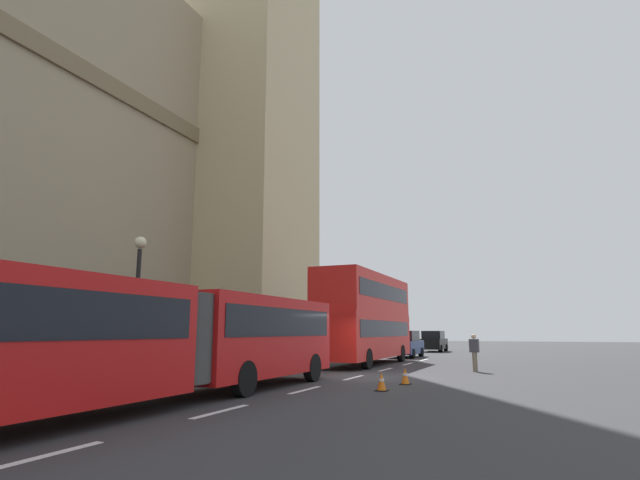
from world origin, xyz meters
name	(u,v)px	position (x,y,z in m)	size (l,w,h in m)	color
ground_plane	(360,376)	(0.00, 0.00, 0.00)	(160.00, 160.00, 0.00)	#333335
lane_centre_marking	(354,378)	(-0.78, 0.00, 0.01)	(29.80, 0.16, 0.01)	silver
articulated_bus	(167,334)	(-9.56, 1.99, 1.75)	(16.21, 2.54, 2.90)	red
double_decker_bus	(366,315)	(7.08, 2.00, 2.71)	(10.54, 2.54, 4.90)	red
sedan_lead	(405,344)	(15.57, 1.83, 0.91)	(4.40, 1.86, 1.85)	navy
sedan_trailing	(434,341)	(26.54, 1.82, 0.91)	(4.40, 1.86, 1.85)	black
traffic_cone_west	(381,382)	(-4.67, -2.27, 0.28)	(0.36, 0.36, 0.58)	black
traffic_cone_middle	(405,376)	(-2.49, -2.49, 0.28)	(0.36, 0.36, 0.58)	black
street_lamp	(137,296)	(-5.91, 6.50, 3.06)	(0.44, 0.44, 5.27)	black
pedestrian_near_cones	(474,351)	(4.25, -4.11, 0.91)	(0.36, 0.44, 1.69)	#726651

